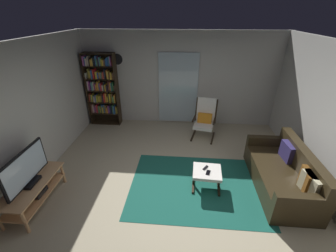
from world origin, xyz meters
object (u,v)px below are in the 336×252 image
(bookshelf_near_tv, at_px, (102,88))
(lounge_armchair, at_px, (205,118))
(cell_phone, at_px, (208,173))
(leather_sofa, at_px, (284,174))
(ottoman, at_px, (207,174))
(television, at_px, (26,169))
(tv_remote, at_px, (205,168))
(wall_clock, at_px, (117,59))
(tv_stand, at_px, (34,190))

(bookshelf_near_tv, distance_m, lounge_armchair, 2.98)
(lounge_armchair, distance_m, cell_phone, 2.05)
(leather_sofa, distance_m, ottoman, 1.44)
(television, xyz_separation_m, ottoman, (2.98, 0.68, -0.44))
(ottoman, height_order, tv_remote, tv_remote)
(ottoman, xyz_separation_m, wall_clock, (-2.34, 2.72, 1.54))
(tv_stand, bearing_deg, ottoman, 12.77)
(tv_remote, distance_m, cell_phone, 0.14)
(bookshelf_near_tv, relative_size, ottoman, 3.76)
(ottoman, relative_size, cell_phone, 3.89)
(leather_sofa, bearing_deg, wall_clock, 145.40)
(lounge_armchair, bearing_deg, tv_remote, -92.99)
(ottoman, bearing_deg, tv_remote, 111.44)
(tv_remote, relative_size, wall_clock, 0.50)
(tv_remote, height_order, wall_clock, wall_clock)
(tv_stand, xyz_separation_m, television, (0.00, -0.00, 0.44))
(ottoman, relative_size, wall_clock, 1.88)
(bookshelf_near_tv, height_order, ottoman, bookshelf_near_tv)
(bookshelf_near_tv, xyz_separation_m, tv_remote, (2.78, -2.46, -0.71))
(cell_phone, bearing_deg, tv_remote, 121.49)
(television, height_order, lounge_armchair, television)
(television, xyz_separation_m, leather_sofa, (4.41, 0.79, -0.44))
(ottoman, bearing_deg, leather_sofa, 4.34)
(bookshelf_near_tv, height_order, cell_phone, bookshelf_near_tv)
(television, height_order, cell_phone, television)
(tv_remote, relative_size, cell_phone, 1.03)
(television, distance_m, leather_sofa, 4.50)
(television, height_order, bookshelf_near_tv, bookshelf_near_tv)
(leather_sofa, relative_size, tv_remote, 12.94)
(ottoman, height_order, cell_phone, cell_phone)
(bookshelf_near_tv, bearing_deg, tv_remote, -41.52)
(tv_remote, bearing_deg, leather_sofa, 35.20)
(cell_phone, relative_size, wall_clock, 0.48)
(tv_stand, relative_size, lounge_armchair, 1.20)
(television, bearing_deg, leather_sofa, 10.10)
(leather_sofa, bearing_deg, television, -169.90)
(ottoman, bearing_deg, lounge_armchair, 87.97)
(tv_stand, height_order, wall_clock, wall_clock)
(leather_sofa, xyz_separation_m, lounge_armchair, (-1.37, 1.88, 0.23))
(cell_phone, bearing_deg, lounge_armchair, 102.89)
(television, bearing_deg, cell_phone, 11.70)
(bookshelf_near_tv, xyz_separation_m, wall_clock, (0.46, 0.18, 0.75))
(tv_stand, bearing_deg, wall_clock, 79.39)
(wall_clock, bearing_deg, leather_sofa, -34.60)
(tv_stand, height_order, lounge_armchair, lounge_armchair)
(wall_clock, bearing_deg, bookshelf_near_tv, -158.29)
(ottoman, distance_m, tv_remote, 0.11)
(television, distance_m, lounge_armchair, 4.05)
(tv_stand, relative_size, bookshelf_near_tv, 0.60)
(bookshelf_near_tv, distance_m, tv_remote, 3.78)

